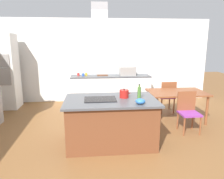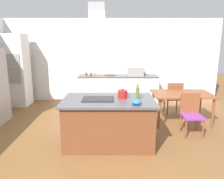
% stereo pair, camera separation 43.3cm
% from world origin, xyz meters
% --- Properties ---
extents(ground, '(16.00, 16.00, 0.00)m').
position_xyz_m(ground, '(0.00, 1.50, 0.00)').
color(ground, brown).
extents(wall_back, '(7.20, 0.10, 2.70)m').
position_xyz_m(wall_back, '(0.00, 3.25, 1.35)').
color(wall_back, white).
rests_on(wall_back, ground).
extents(kitchen_island, '(1.76, 1.10, 0.90)m').
position_xyz_m(kitchen_island, '(0.00, 0.00, 0.45)').
color(kitchen_island, brown).
rests_on(kitchen_island, ground).
extents(cooktop, '(0.60, 0.44, 0.01)m').
position_xyz_m(cooktop, '(-0.20, 0.00, 0.91)').
color(cooktop, black).
rests_on(cooktop, kitchen_island).
extents(tea_kettle, '(0.23, 0.18, 0.18)m').
position_xyz_m(tea_kettle, '(0.27, 0.09, 0.98)').
color(tea_kettle, '#B21E19').
rests_on(tea_kettle, kitchen_island).
extents(olive_oil_bottle, '(0.07, 0.07, 0.28)m').
position_xyz_m(olive_oil_bottle, '(0.55, 0.02, 1.02)').
color(olive_oil_bottle, '#47722D').
rests_on(olive_oil_bottle, kitchen_island).
extents(mixing_bowl, '(0.18, 0.18, 0.10)m').
position_xyz_m(mixing_bowl, '(0.49, -0.36, 0.95)').
color(mixing_bowl, '#2D6BB7').
rests_on(mixing_bowl, kitchen_island).
extents(back_counter, '(2.54, 0.62, 0.90)m').
position_xyz_m(back_counter, '(0.26, 2.88, 0.45)').
color(back_counter, white).
rests_on(back_counter, ground).
extents(countertop_microwave, '(0.50, 0.38, 0.28)m').
position_xyz_m(countertop_microwave, '(0.81, 2.88, 1.04)').
color(countertop_microwave, '#9E9993').
rests_on(countertop_microwave, back_counter).
extents(coffee_mug_red, '(0.08, 0.08, 0.09)m').
position_xyz_m(coffee_mug_red, '(-0.77, 2.95, 0.95)').
color(coffee_mug_red, red).
rests_on(coffee_mug_red, back_counter).
extents(coffee_mug_blue, '(0.08, 0.08, 0.09)m').
position_xyz_m(coffee_mug_blue, '(-0.61, 2.86, 0.95)').
color(coffee_mug_blue, '#2D56B2').
rests_on(coffee_mug_blue, back_counter).
extents(coffee_mug_yellow, '(0.08, 0.08, 0.09)m').
position_xyz_m(coffee_mug_yellow, '(-0.52, 2.96, 0.95)').
color(coffee_mug_yellow, gold).
rests_on(coffee_mug_yellow, back_counter).
extents(cutting_board, '(0.34, 0.24, 0.02)m').
position_xyz_m(cutting_board, '(0.01, 2.93, 0.91)').
color(cutting_board, '#59331E').
rests_on(cutting_board, back_counter).
extents(wall_oven_stack, '(0.70, 0.66, 2.20)m').
position_xyz_m(wall_oven_stack, '(-2.90, 2.65, 1.10)').
color(wall_oven_stack, white).
rests_on(wall_oven_stack, ground).
extents(dining_table, '(1.40, 0.90, 0.75)m').
position_xyz_m(dining_table, '(1.77, 1.10, 0.67)').
color(dining_table, brown).
rests_on(dining_table, ground).
extents(chair_facing_back_wall, '(0.42, 0.42, 0.89)m').
position_xyz_m(chair_facing_back_wall, '(1.77, 1.77, 0.51)').
color(chair_facing_back_wall, purple).
rests_on(chair_facing_back_wall, ground).
extents(chair_facing_island, '(0.42, 0.42, 0.89)m').
position_xyz_m(chair_facing_island, '(1.77, 0.44, 0.51)').
color(chair_facing_island, purple).
rests_on(chair_facing_island, ground).
extents(range_hood, '(0.90, 0.55, 0.78)m').
position_xyz_m(range_hood, '(-0.20, 0.00, 2.10)').
color(range_hood, '#ADADB2').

